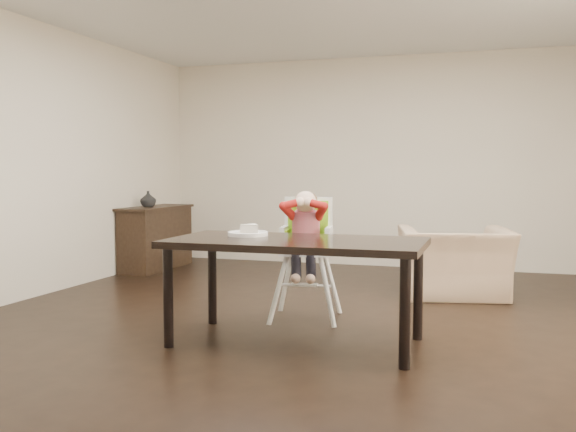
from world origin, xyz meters
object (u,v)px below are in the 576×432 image
(high_chair, at_px, (306,229))
(sideboard, at_px, (156,237))
(dining_table, at_px, (296,250))
(armchair, at_px, (454,251))

(high_chair, distance_m, sideboard, 3.31)
(dining_table, relative_size, armchair, 1.73)
(armchair, height_order, sideboard, armchair)
(dining_table, bearing_deg, armchair, 65.14)
(dining_table, distance_m, armchair, 2.34)
(dining_table, xyz_separation_m, armchair, (0.98, 2.12, -0.22))
(high_chair, bearing_deg, sideboard, 133.13)
(dining_table, relative_size, sideboard, 1.43)
(dining_table, xyz_separation_m, high_chair, (-0.15, 0.78, 0.08))
(high_chair, xyz_separation_m, armchair, (1.13, 1.33, -0.30))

